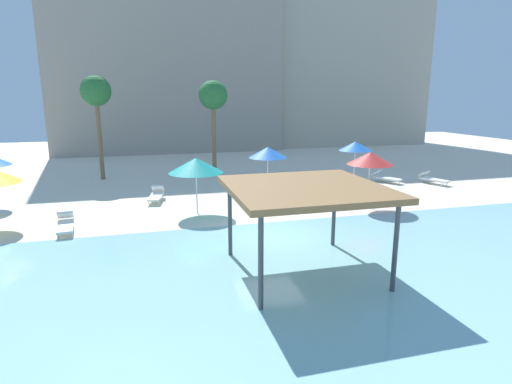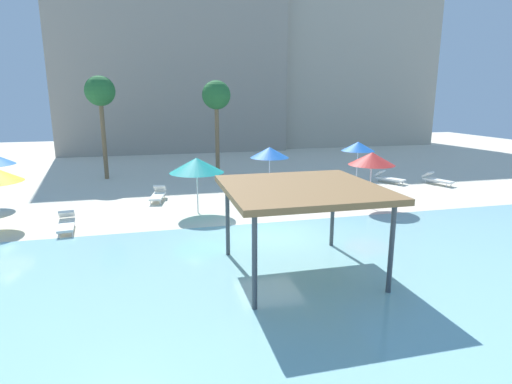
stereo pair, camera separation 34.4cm
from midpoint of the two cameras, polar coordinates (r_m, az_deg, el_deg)
name	(u,v)px [view 1 (the left image)]	position (r m, az deg, el deg)	size (l,w,h in m)	color
ground_plane	(269,235)	(16.33, 1.24, -5.98)	(80.00, 80.00, 0.00)	beige
lagoon_water	(325,295)	(11.77, 8.65, -13.90)	(44.00, 13.50, 0.04)	#8CC6CC
shade_pavilion	(305,191)	(12.31, 6.01, 0.15)	(4.51, 4.51, 2.75)	#42474C
beach_umbrella_red_2	(370,158)	(20.63, 15.03, 4.51)	(2.21, 2.21, 2.73)	silver
beach_umbrella_blue_3	(355,146)	(25.27, 13.17, 6.18)	(1.95, 1.95, 2.73)	silver
beach_umbrella_blue_4	(268,152)	(22.57, 1.19, 5.49)	(2.11, 2.11, 2.65)	silver
beach_umbrella_teal_5	(196,165)	(19.09, -8.82, 3.65)	(2.50, 2.50, 2.60)	silver
lounge_chair_0	(156,195)	(22.21, -14.03, -0.34)	(0.94, 1.97, 0.74)	white
lounge_chair_1	(432,178)	(28.01, 22.78, 1.75)	(1.21, 1.99, 0.74)	white
lounge_chair_2	(323,189)	(23.19, 8.77, 0.46)	(1.01, 1.98, 0.74)	white
lounge_chair_3	(65,224)	(18.41, -25.32, -3.99)	(0.82, 1.95, 0.74)	white
lounge_chair_4	(384,177)	(27.43, 16.97, 1.98)	(1.48, 1.94, 0.74)	white
palm_tree_0	(213,97)	(28.15, -6.30, 12.85)	(1.90, 1.90, 6.38)	brown
palm_tree_1	(96,94)	(28.64, -21.55, 12.52)	(1.90, 1.90, 6.62)	brown
hotel_block_0	(165,53)	(45.86, -12.68, 18.15)	(21.52, 11.94, 19.30)	#9E9384
hotel_block_1	(336,50)	(51.58, 10.73, 18.71)	(17.76, 11.34, 21.22)	#B2A893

